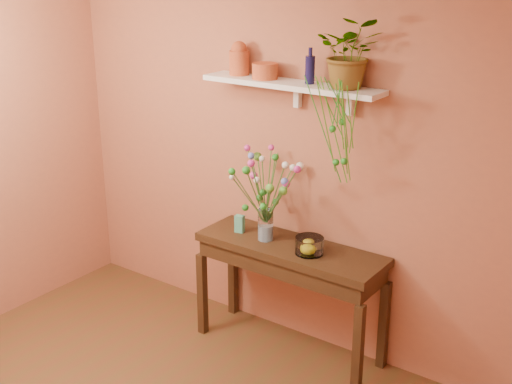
{
  "coord_description": "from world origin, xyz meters",
  "views": [
    {
      "loc": [
        2.41,
        -1.82,
        2.72
      ],
      "look_at": [
        0.0,
        1.55,
        1.25
      ],
      "focal_mm": 46.71,
      "sensor_mm": 36.0,
      "label": 1
    }
  ],
  "objects_px": {
    "sideboard": "(290,261)",
    "bouquet": "(268,178)",
    "blue_bottle": "(310,69)",
    "glass_vase": "(266,227)",
    "terracotta_jug": "(239,59)",
    "glass_bowl": "(309,246)",
    "spider_plant": "(351,53)"
  },
  "relations": [
    {
      "from": "sideboard",
      "to": "bouquet",
      "type": "distance_m",
      "value": 0.61
    },
    {
      "from": "terracotta_jug",
      "to": "blue_bottle",
      "type": "height_order",
      "value": "same"
    },
    {
      "from": "terracotta_jug",
      "to": "bouquet",
      "type": "height_order",
      "value": "terracotta_jug"
    },
    {
      "from": "sideboard",
      "to": "bouquet",
      "type": "height_order",
      "value": "bouquet"
    },
    {
      "from": "blue_bottle",
      "to": "glass_vase",
      "type": "relative_size",
      "value": 1.03
    },
    {
      "from": "terracotta_jug",
      "to": "blue_bottle",
      "type": "xyz_separation_m",
      "value": [
        0.58,
        -0.01,
        -0.02
      ]
    },
    {
      "from": "sideboard",
      "to": "glass_vase",
      "type": "xyz_separation_m",
      "value": [
        -0.19,
        -0.02,
        0.22
      ]
    },
    {
      "from": "blue_bottle",
      "to": "glass_bowl",
      "type": "bearing_deg",
      "value": -51.54
    },
    {
      "from": "sideboard",
      "to": "glass_vase",
      "type": "distance_m",
      "value": 0.29
    },
    {
      "from": "sideboard",
      "to": "spider_plant",
      "type": "xyz_separation_m",
      "value": [
        0.33,
        0.13,
        1.45
      ]
    },
    {
      "from": "spider_plant",
      "to": "bouquet",
      "type": "distance_m",
      "value": 1.02
    },
    {
      "from": "sideboard",
      "to": "terracotta_jug",
      "type": "xyz_separation_m",
      "value": [
        -0.53,
        0.14,
        1.34
      ]
    },
    {
      "from": "terracotta_jug",
      "to": "bouquet",
      "type": "xyz_separation_m",
      "value": [
        0.36,
        -0.15,
        -0.76
      ]
    },
    {
      "from": "bouquet",
      "to": "terracotta_jug",
      "type": "bearing_deg",
      "value": 156.48
    },
    {
      "from": "spider_plant",
      "to": "glass_vase",
      "type": "height_order",
      "value": "spider_plant"
    },
    {
      "from": "blue_bottle",
      "to": "glass_bowl",
      "type": "xyz_separation_m",
      "value": [
        0.13,
        -0.17,
        -1.15
      ]
    },
    {
      "from": "blue_bottle",
      "to": "spider_plant",
      "type": "xyz_separation_m",
      "value": [
        0.28,
        0.01,
        0.13
      ]
    },
    {
      "from": "sideboard",
      "to": "glass_bowl",
      "type": "relative_size",
      "value": 7.06
    },
    {
      "from": "sideboard",
      "to": "terracotta_jug",
      "type": "relative_size",
      "value": 5.86
    },
    {
      "from": "spider_plant",
      "to": "blue_bottle",
      "type": "bearing_deg",
      "value": -178.6
    },
    {
      "from": "spider_plant",
      "to": "bouquet",
      "type": "bearing_deg",
      "value": -163.28
    },
    {
      "from": "bouquet",
      "to": "glass_bowl",
      "type": "bearing_deg",
      "value": -3.54
    },
    {
      "from": "terracotta_jug",
      "to": "glass_bowl",
      "type": "distance_m",
      "value": 1.38
    },
    {
      "from": "spider_plant",
      "to": "glass_vase",
      "type": "relative_size",
      "value": 1.95
    },
    {
      "from": "blue_bottle",
      "to": "bouquet",
      "type": "distance_m",
      "value": 0.79
    },
    {
      "from": "spider_plant",
      "to": "glass_bowl",
      "type": "distance_m",
      "value": 1.3
    },
    {
      "from": "sideboard",
      "to": "glass_vase",
      "type": "bearing_deg",
      "value": -174.07
    },
    {
      "from": "sideboard",
      "to": "blue_bottle",
      "type": "xyz_separation_m",
      "value": [
        0.05,
        0.13,
        1.33
      ]
    },
    {
      "from": "glass_bowl",
      "to": "bouquet",
      "type": "bearing_deg",
      "value": 176.46
    },
    {
      "from": "blue_bottle",
      "to": "glass_vase",
      "type": "height_order",
      "value": "blue_bottle"
    },
    {
      "from": "terracotta_jug",
      "to": "blue_bottle",
      "type": "distance_m",
      "value": 0.58
    },
    {
      "from": "glass_vase",
      "to": "bouquet",
      "type": "bearing_deg",
      "value": 3.75
    }
  ]
}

